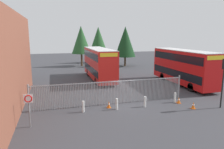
{
  "coord_description": "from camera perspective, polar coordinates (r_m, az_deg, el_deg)",
  "views": [
    {
      "loc": [
        -6.15,
        -17.52,
        6.22
      ],
      "look_at": [
        0.0,
        4.0,
        2.0
      ],
      "focal_mm": 33.34,
      "sensor_mm": 36.0,
      "label": 1
    }
  ],
  "objects": [
    {
      "name": "bollard_far_right",
      "position": [
        20.52,
        16.89,
        -6.05
      ],
      "size": [
        0.2,
        0.2,
        0.95
      ],
      "primitive_type": "cylinder",
      "color": "silver",
      "rests_on": "ground"
    },
    {
      "name": "double_decker_bus_behind_fence_left",
      "position": [
        29.53,
        -3.57,
        3.27
      ],
      "size": [
        2.54,
        10.81,
        4.42
      ],
      "color": "red",
      "rests_on": "ground"
    },
    {
      "name": "tree_short_side",
      "position": [
        42.89,
        -8.45,
        9.38
      ],
      "size": [
        3.87,
        3.87,
        8.12
      ],
      "color": "#4C3823",
      "rests_on": "ground"
    },
    {
      "name": "tree_mid_row",
      "position": [
        48.36,
        -3.78,
        9.75
      ],
      "size": [
        3.77,
        3.77,
        8.17
      ],
      "color": "#4C3823",
      "rests_on": "ground"
    },
    {
      "name": "traffic_cone_by_gate",
      "position": [
        18.29,
        -0.87,
        -8.24
      ],
      "size": [
        0.34,
        0.34,
        0.59
      ],
      "color": "orange",
      "rests_on": "ground"
    },
    {
      "name": "bollard_near_left",
      "position": [
        17.41,
        -7.89,
        -8.69
      ],
      "size": [
        0.2,
        0.2,
        0.95
      ],
      "primitive_type": "cylinder",
      "color": "silver",
      "rests_on": "ground"
    },
    {
      "name": "traffic_light_kerbside",
      "position": [
        19.99,
        28.3,
        0.08
      ],
      "size": [
        0.28,
        0.33,
        4.3
      ],
      "color": "black",
      "rests_on": "ground"
    },
    {
      "name": "speed_limit_sign_post",
      "position": [
        15.18,
        -21.9,
        -7.14
      ],
      "size": [
        0.6,
        0.14,
        2.4
      ],
      "color": "slate",
      "rests_on": "ground"
    },
    {
      "name": "palisade_fence",
      "position": [
        18.89,
        -0.2,
        -4.8
      ],
      "size": [
        14.15,
        0.14,
        2.35
      ],
      "color": "gray",
      "rests_on": "ground"
    },
    {
      "name": "ground_plane",
      "position": [
        26.98,
        -2.34,
        -2.66
      ],
      "size": [
        100.0,
        100.0,
        0.0
      ],
      "primitive_type": "plane",
      "color": "#3D3D42"
    },
    {
      "name": "tree_tall_back",
      "position": [
        42.65,
        3.66,
        8.97
      ],
      "size": [
        4.23,
        4.23,
        8.0
      ],
      "color": "#4C3823",
      "rests_on": "ground"
    },
    {
      "name": "double_decker_bus_near_gate",
      "position": [
        27.87,
        18.92,
        2.27
      ],
      "size": [
        2.54,
        10.81,
        4.42
      ],
      "color": "red",
      "rests_on": "ground"
    },
    {
      "name": "traffic_cone_near_kerb",
      "position": [
        19.39,
        21.4,
        -7.9
      ],
      "size": [
        0.34,
        0.34,
        0.59
      ],
      "color": "orange",
      "rests_on": "ground"
    },
    {
      "name": "bollard_near_right",
      "position": [
        18.67,
        9.04,
        -7.38
      ],
      "size": [
        0.2,
        0.2,
        0.95
      ],
      "primitive_type": "cylinder",
      "color": "silver",
      "rests_on": "ground"
    },
    {
      "name": "traffic_cone_mid_forecourt",
      "position": [
        20.44,
        17.84,
        -6.71
      ],
      "size": [
        0.34,
        0.34,
        0.59
      ],
      "color": "orange",
      "rests_on": "ground"
    },
    {
      "name": "bollard_center_front",
      "position": [
        17.83,
        1.32,
        -8.11
      ],
      "size": [
        0.2,
        0.2,
        0.95
      ],
      "primitive_type": "cylinder",
      "color": "silver",
      "rests_on": "ground"
    }
  ]
}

